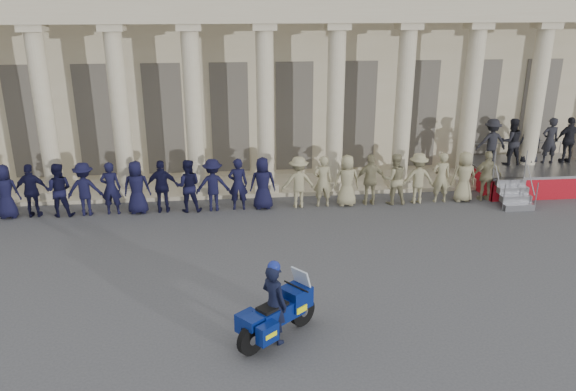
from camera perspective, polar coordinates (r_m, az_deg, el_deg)
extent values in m
plane|color=#3F3F42|center=(14.30, -5.30, -10.54)|extent=(90.00, 90.00, 0.00)
cube|color=#BAAC8B|center=(27.52, -6.12, 13.90)|extent=(40.00, 10.00, 9.00)
cube|color=#BAAC8B|center=(22.34, -5.68, 0.97)|extent=(40.00, 2.60, 0.15)
cube|color=#BAAC8B|center=(20.39, -6.31, 18.42)|extent=(35.80, 1.00, 1.00)
cube|color=#BAAC8B|center=(22.47, -22.48, 0.26)|extent=(0.90, 0.90, 0.30)
cylinder|color=#BAAC8B|center=(21.76, -23.48, 7.61)|extent=(0.64, 0.64, 5.60)
cube|color=#BAAC8B|center=(21.43, -24.55, 15.24)|extent=(0.85, 0.85, 0.24)
cube|color=#BAAC8B|center=(21.86, -15.94, 0.50)|extent=(0.90, 0.90, 0.30)
cylinder|color=#BAAC8B|center=(21.12, -16.69, 8.09)|extent=(0.64, 0.64, 5.60)
cube|color=#BAAC8B|center=(20.79, -17.49, 15.98)|extent=(0.85, 0.85, 0.24)
cube|color=#BAAC8B|center=(21.55, -9.13, 0.74)|extent=(0.90, 0.90, 0.30)
cylinder|color=#BAAC8B|center=(20.80, -9.57, 8.46)|extent=(0.64, 0.64, 5.60)
cube|color=#BAAC8B|center=(20.46, -10.04, 16.51)|extent=(0.85, 0.85, 0.24)
cube|color=#BAAC8B|center=(21.54, -2.22, 0.98)|extent=(0.90, 0.90, 0.30)
cylinder|color=#BAAC8B|center=(20.80, -2.32, 8.71)|extent=(0.64, 0.64, 5.60)
cube|color=#BAAC8B|center=(20.45, -2.44, 16.77)|extent=(0.85, 0.85, 0.24)
cube|color=#BAAC8B|center=(21.85, 4.60, 1.21)|extent=(0.90, 0.90, 0.30)
cylinder|color=#BAAC8B|center=(21.12, 4.82, 8.83)|extent=(0.64, 0.64, 5.60)
cube|color=#BAAC8B|center=(20.78, 5.06, 16.76)|extent=(0.85, 0.85, 0.24)
cube|color=#BAAC8B|center=(22.46, 11.14, 1.40)|extent=(0.90, 0.90, 0.30)
cylinder|color=#BAAC8B|center=(21.75, 11.65, 8.81)|extent=(0.64, 0.64, 5.60)
cube|color=#BAAC8B|center=(21.42, 12.20, 16.50)|extent=(0.85, 0.85, 0.24)
cube|color=#BAAC8B|center=(23.35, 17.26, 1.57)|extent=(0.90, 0.90, 0.30)
cylinder|color=#BAAC8B|center=(22.66, 18.01, 8.68)|extent=(0.64, 0.64, 5.60)
cube|color=#BAAC8B|center=(22.34, 18.82, 16.04)|extent=(0.85, 0.85, 0.24)
cube|color=#BAAC8B|center=(24.47, 22.88, 1.71)|extent=(0.90, 0.90, 0.30)
cylinder|color=#BAAC8B|center=(23.82, 23.81, 8.47)|extent=(0.64, 0.64, 5.60)
cube|color=#BAAC8B|center=(23.52, 24.81, 15.44)|extent=(0.85, 0.85, 0.24)
cube|color=black|center=(24.17, -24.86, 6.76)|extent=(1.30, 0.12, 4.20)
cube|color=black|center=(23.46, -18.81, 7.19)|extent=(1.30, 0.12, 4.20)
cube|color=black|center=(23.02, -12.45, 7.55)|extent=(1.30, 0.12, 4.20)
cube|color=black|center=(22.87, -5.91, 7.83)|extent=(1.30, 0.12, 4.20)
cube|color=black|center=(23.02, 0.63, 8.01)|extent=(1.30, 0.12, 4.20)
cube|color=black|center=(23.45, 7.02, 8.08)|extent=(1.30, 0.12, 4.20)
cube|color=black|center=(24.16, 13.10, 8.06)|extent=(1.30, 0.12, 4.20)
cube|color=black|center=(25.12, 18.78, 7.95)|extent=(1.30, 0.12, 4.20)
cube|color=black|center=(26.30, 23.99, 7.79)|extent=(1.30, 0.12, 4.20)
imported|color=black|center=(21.23, -26.80, 0.36)|extent=(0.92, 0.60, 1.87)
imported|color=black|center=(20.93, -24.57, 0.44)|extent=(1.10, 0.46, 1.87)
imported|color=black|center=(20.66, -22.29, 0.53)|extent=(0.91, 0.71, 1.87)
imported|color=black|center=(20.43, -19.94, 0.62)|extent=(1.21, 0.70, 1.87)
imported|color=black|center=(20.23, -17.55, 0.71)|extent=(0.68, 0.45, 1.87)
imported|color=black|center=(20.07, -15.11, 0.81)|extent=(0.92, 0.60, 1.87)
imported|color=black|center=(19.94, -12.64, 0.90)|extent=(1.10, 0.46, 1.87)
imported|color=black|center=(19.85, -10.14, 0.99)|extent=(0.91, 0.71, 1.87)
imported|color=black|center=(19.81, -7.62, 1.08)|extent=(1.21, 0.70, 1.87)
imported|color=black|center=(19.79, -5.10, 1.17)|extent=(0.68, 0.45, 1.87)
imported|color=black|center=(19.82, -2.58, 1.25)|extent=(0.92, 0.60, 1.87)
imported|color=gray|center=(19.93, 1.08, 1.37)|extent=(1.21, 0.70, 1.87)
imported|color=gray|center=(20.05, 3.55, 1.45)|extent=(0.68, 0.45, 1.87)
imported|color=gray|center=(20.21, 6.00, 1.52)|extent=(0.92, 0.60, 1.87)
imported|color=gray|center=(20.40, 8.40, 1.59)|extent=(1.10, 0.46, 1.87)
imported|color=gray|center=(20.63, 10.75, 1.66)|extent=(0.91, 0.71, 1.87)
imported|color=gray|center=(20.89, 13.04, 1.72)|extent=(1.21, 0.70, 1.87)
imported|color=gray|center=(21.19, 15.28, 1.78)|extent=(0.68, 0.45, 1.87)
imported|color=gray|center=(21.52, 17.45, 1.83)|extent=(0.92, 0.60, 1.87)
imported|color=gray|center=(21.87, 19.55, 1.88)|extent=(1.10, 0.46, 1.87)
cube|color=gray|center=(24.13, 23.33, 2.78)|extent=(4.45, 3.18, 0.10)
cube|color=maroon|center=(22.97, 25.01, 0.56)|extent=(4.45, 0.04, 0.80)
cube|color=maroon|center=(23.27, 18.43, 1.65)|extent=(0.04, 3.18, 0.80)
cube|color=gray|center=(21.51, 22.38, -1.09)|extent=(1.10, 0.28, 0.23)
cube|color=gray|center=(21.67, 22.12, -0.27)|extent=(1.10, 0.28, 0.23)
cube|color=gray|center=(21.84, 21.87, 0.53)|extent=(1.10, 0.28, 0.23)
cube|color=gray|center=(22.00, 21.61, 1.32)|extent=(1.10, 0.28, 0.23)
cylinder|color=gray|center=(25.30, 21.87, 4.99)|extent=(4.45, 0.04, 0.04)
imported|color=black|center=(23.33, 19.97, 5.13)|extent=(1.18, 0.68, 1.83)
imported|color=black|center=(23.69, 21.72, 5.12)|extent=(0.89, 0.69, 1.83)
imported|color=black|center=(24.07, 23.41, 5.11)|extent=(0.89, 0.58, 1.83)
imported|color=black|center=(24.47, 25.06, 5.09)|extent=(0.67, 0.44, 1.83)
imported|color=black|center=(24.89, 26.65, 5.07)|extent=(1.07, 0.45, 1.83)
cylinder|color=black|center=(13.12, 1.46, -11.68)|extent=(0.63, 0.55, 0.69)
cylinder|color=black|center=(12.20, -3.76, -14.37)|extent=(0.63, 0.55, 0.69)
cube|color=navy|center=(12.52, -0.88, -11.73)|extent=(1.21, 1.10, 0.40)
cube|color=navy|center=(12.75, 0.82, -10.22)|extent=(0.79, 0.79, 0.47)
cube|color=silver|center=(12.87, 0.82, -11.15)|extent=(0.38, 0.39, 0.13)
cube|color=#B2BFCC|center=(12.70, 1.39, -8.54)|extent=(0.47, 0.51, 0.56)
cube|color=black|center=(12.29, -1.59, -11.25)|extent=(0.75, 0.71, 0.10)
cube|color=navy|center=(12.02, -3.61, -12.74)|extent=(0.51, 0.51, 0.23)
cube|color=navy|center=(11.96, -2.11, -13.81)|extent=(0.51, 0.48, 0.42)
cube|color=#F6F90D|center=(11.96, -2.11, -13.81)|extent=(0.40, 0.39, 0.10)
cube|color=navy|center=(12.38, -4.29, -12.58)|extent=(0.51, 0.48, 0.42)
cube|color=#F6F90D|center=(12.38, -4.29, -12.58)|extent=(0.40, 0.39, 0.10)
cylinder|color=silver|center=(12.55, -3.44, -13.48)|extent=(0.55, 0.48, 0.10)
cylinder|color=black|center=(12.63, 0.83, -9.23)|extent=(0.49, 0.59, 0.04)
imported|color=black|center=(12.28, -1.41, -10.91)|extent=(0.77, 0.80, 1.84)
sphere|color=navy|center=(11.87, -1.45, -7.28)|extent=(0.28, 0.28, 0.28)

